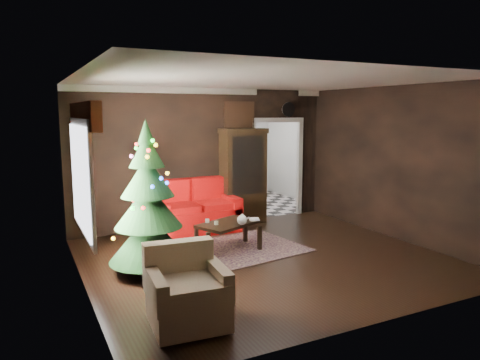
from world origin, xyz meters
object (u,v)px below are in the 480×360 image
coffee_table (228,236)px  loveseat (196,206)px  christmas_tree (148,202)px  kitchen_table (240,192)px  armchair (188,286)px  floor_lamp (148,196)px  teapot (242,220)px  wall_clock (288,109)px  curio_cabinet (243,178)px

coffee_table → loveseat: bearing=92.9°
christmas_tree → kitchen_table: christmas_tree is taller
armchair → coffee_table: (1.56, 2.33, -0.22)m
floor_lamp → loveseat: bearing=12.1°
coffee_table → kitchen_table: size_ratio=1.36×
christmas_tree → armchair: size_ratio=2.61×
armchair → teapot: (1.71, 2.09, 0.10)m
armchair → teapot: bearing=55.5°
christmas_tree → armchair: christmas_tree is taller
loveseat → kitchen_table: loveseat is taller
loveseat → floor_lamp: bearing=-167.9°
coffee_table → teapot: bearing=-59.2°
christmas_tree → coffee_table: size_ratio=2.17×
armchair → kitchen_table: size_ratio=1.13×
floor_lamp → teapot: bearing=-49.2°
kitchen_table → armchair: bearing=-121.7°
floor_lamp → wall_clock: size_ratio=5.25×
christmas_tree → kitchen_table: bearing=47.4°
armchair → kitchen_table: 6.27m
wall_clock → kitchen_table: wall_clock is taller
loveseat → coffee_table: loveseat is taller
coffee_table → floor_lamp: bearing=132.6°
curio_cabinet → armchair: (-2.64, -3.91, -0.49)m
wall_clock → christmas_tree: bearing=-149.2°
coffee_table → wall_clock: wall_clock is taller
floor_lamp → christmas_tree: bearing=-104.8°
christmas_tree → teapot: (1.63, 0.24, -0.49)m
teapot → floor_lamp: bearing=130.8°
coffee_table → wall_clock: 3.58m
curio_cabinet → coffee_table: bearing=-124.5°
floor_lamp → coffee_table: size_ratio=1.65×
floor_lamp → armchair: (-0.51, -3.48, -0.37)m
armchair → kitchen_table: bearing=63.1°
curio_cabinet → armchair: size_ratio=2.24×
loveseat → teapot: 1.61m
floor_lamp → christmas_tree: (-0.43, -1.63, 0.22)m
curio_cabinet → kitchen_table: curio_cabinet is taller
loveseat → wall_clock: 3.04m
coffee_table → wall_clock: bearing=37.5°
armchair → kitchen_table: (3.29, 5.34, -0.08)m
armchair → kitchen_table: armchair is taller
christmas_tree → kitchen_table: size_ratio=2.95×
loveseat → coffee_table: (0.07, -1.35, -0.26)m
coffee_table → kitchen_table: (1.73, 3.00, 0.13)m
armchair → wall_clock: size_ratio=2.66×
wall_clock → kitchen_table: 2.43m
armchair → wall_clock: (3.84, 4.09, 1.92)m
christmas_tree → kitchen_table: (3.21, 3.49, -0.68)m
kitchen_table → curio_cabinet: bearing=-114.4°
floor_lamp → armchair: 3.53m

